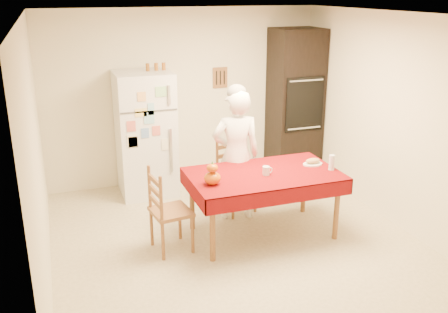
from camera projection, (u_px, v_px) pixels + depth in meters
name	position (u px, v px, depth m)	size (l,w,h in m)	color
floor	(239.00, 245.00, 5.60)	(4.50, 4.50, 0.00)	tan
room_shell	(240.00, 104.00, 5.08)	(4.02, 4.52, 2.51)	beige
refrigerator	(146.00, 134.00, 6.80)	(0.75, 0.74, 1.70)	white
oven_cabinet	(295.00, 103.00, 7.48)	(0.70, 0.62, 2.20)	black
dining_table	(264.00, 179.00, 5.65)	(1.70, 1.00, 0.76)	brown
chair_far	(234.00, 173.00, 6.37)	(0.52, 0.50, 0.95)	brown
chair_left	(165.00, 208.00, 5.34)	(0.45, 0.47, 0.95)	brown
seated_woman	(236.00, 155.00, 6.06)	(0.59, 0.39, 1.63)	white
coffee_mug	(266.00, 171.00, 5.56)	(0.08, 0.08, 0.10)	silver
pumpkin_lower	(212.00, 178.00, 5.29)	(0.18, 0.18, 0.14)	#C43C04
pumpkin_upper	(212.00, 168.00, 5.25)	(0.12, 0.12, 0.09)	#DF4905
wine_glass	(332.00, 162.00, 5.70)	(0.07, 0.07, 0.18)	silver
bread_plate	(313.00, 164.00, 5.89)	(0.24, 0.24, 0.02)	white
bread_loaf	(313.00, 161.00, 5.87)	(0.18, 0.10, 0.06)	#A77852
spice_jar_left	(148.00, 67.00, 6.59)	(0.05, 0.05, 0.10)	brown
spice_jar_mid	(156.00, 67.00, 6.62)	(0.05, 0.05, 0.10)	#92541A
spice_jar_right	(164.00, 66.00, 6.65)	(0.05, 0.05, 0.10)	#96541B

